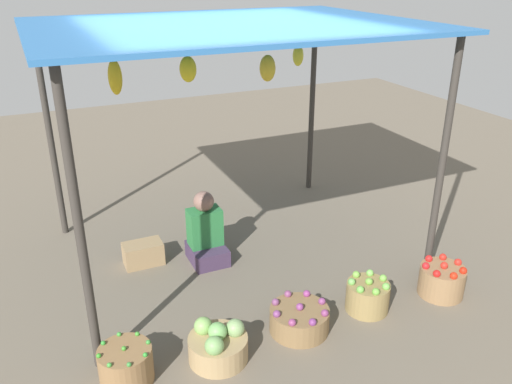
# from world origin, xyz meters

# --- Properties ---
(ground_plane) EXTENTS (14.00, 14.00, 0.00)m
(ground_plane) POSITION_xyz_m (0.00, 0.00, 0.00)
(ground_plane) COLOR #6A6050
(market_stall_structure) EXTENTS (3.56, 2.73, 2.40)m
(market_stall_structure) POSITION_xyz_m (-0.00, 0.01, 2.24)
(market_stall_structure) COLOR #38332D
(market_stall_structure) RESTS_ON ground
(vendor_person) EXTENTS (0.36, 0.44, 0.78)m
(vendor_person) POSITION_xyz_m (-0.33, -0.06, 0.30)
(vendor_person) COLOR #41304B
(vendor_person) RESTS_ON ground
(basket_green_chilies) EXTENTS (0.41, 0.41, 0.32)m
(basket_green_chilies) POSITION_xyz_m (-1.46, -1.47, 0.14)
(basket_green_chilies) COLOR olive
(basket_green_chilies) RESTS_ON ground
(basket_cabbages) EXTENTS (0.48, 0.48, 0.34)m
(basket_cabbages) POSITION_xyz_m (-0.75, -1.54, 0.14)
(basket_cabbages) COLOR tan
(basket_cabbages) RESTS_ON ground
(basket_purple_onions) EXTENTS (0.51, 0.51, 0.27)m
(basket_purple_onions) POSITION_xyz_m (0.01, -1.49, 0.11)
(basket_purple_onions) COLOR olive
(basket_purple_onions) RESTS_ON ground
(basket_green_apples) EXTENTS (0.39, 0.39, 0.33)m
(basket_green_apples) POSITION_xyz_m (0.71, -1.48, 0.14)
(basket_green_apples) COLOR olive
(basket_green_apples) RESTS_ON ground
(basket_red_tomatoes) EXTENTS (0.42, 0.42, 0.35)m
(basket_red_tomatoes) POSITION_xyz_m (1.50, -1.56, 0.15)
(basket_red_tomatoes) COLOR #906D48
(basket_red_tomatoes) RESTS_ON ground
(wooden_crate_near_vendor) EXTENTS (0.40, 0.24, 0.24)m
(wooden_crate_near_vendor) POSITION_xyz_m (-0.95, 0.14, 0.12)
(wooden_crate_near_vendor) COLOR #9A7C55
(wooden_crate_near_vendor) RESTS_ON ground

